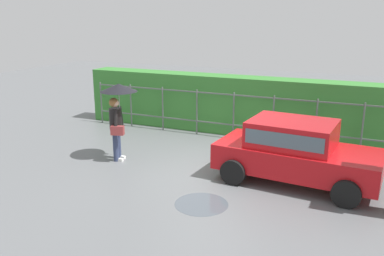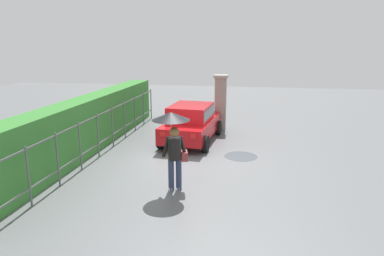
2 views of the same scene
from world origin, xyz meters
name	(u,v)px [view 1 (image 1 of 2)]	position (x,y,z in m)	size (l,w,h in m)	color
ground_plane	(209,170)	(0.00, 0.00, 0.00)	(40.00, 40.00, 0.00)	slate
car	(295,149)	(2.10, 0.13, 0.80)	(3.85, 2.12, 1.48)	#B71116
pedestrian	(118,104)	(-2.53, -0.21, 1.55)	(0.98, 0.98, 2.09)	#2D3856
fence_section	(253,115)	(0.32, 2.91, 0.83)	(11.43, 0.05, 1.50)	#59605B
hedge_row	(259,107)	(0.32, 3.61, 0.95)	(12.38, 0.90, 1.90)	#387F33
puddle_near	(201,204)	(0.57, -1.87, 0.00)	(1.13, 1.13, 0.00)	#4C545B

